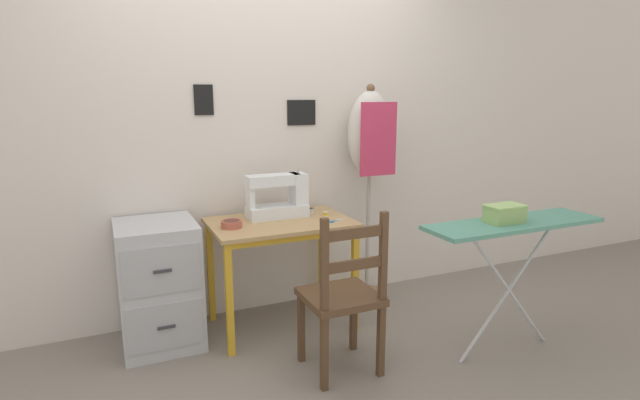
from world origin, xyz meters
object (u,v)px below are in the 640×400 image
Objects in this scene: fabric_bowl at (232,224)px; thread_spool_near_machine at (311,211)px; wooden_chair at (343,297)px; sewing_machine at (280,197)px; thread_spool_mid_table at (325,214)px; scissors at (334,221)px; dress_form at (370,145)px; storage_box at (505,214)px; filing_cabinet at (159,284)px; ironing_board at (514,230)px.

thread_spool_near_machine is at bearing 13.23° from fabric_bowl.
thread_spool_near_machine is 0.85m from wooden_chair.
sewing_machine is 0.25m from thread_spool_near_machine.
thread_spool_near_machine reaches higher than thread_spool_mid_table.
sewing_machine reaches higher than thread_spool_mid_table.
scissors is at bearing -10.62° from fabric_bowl.
dress_form reaches higher than storage_box.
thread_spool_near_machine is (0.59, 0.14, -0.00)m from fabric_bowl.
storage_box is at bearing -51.60° from thread_spool_near_machine.
dress_form reaches higher than filing_cabinet.
sewing_machine is 1.46m from ironing_board.
scissors is (0.27, -0.26, -0.13)m from sewing_machine.
sewing_machine is 1.40m from storage_box.
thread_spool_mid_table is (0.28, -0.11, -0.12)m from sewing_machine.
wooden_chair is at bearing -110.53° from scissors.
fabric_bowl is 0.65m from thread_spool_mid_table.
storage_box is (0.73, -0.72, 0.14)m from scissors.
dress_form is at bearing 11.08° from fabric_bowl.
storage_box is at bearing -31.63° from fabric_bowl.
fabric_bowl is 3.06× the size of thread_spool_near_machine.
thread_spool_mid_table is 1.14m from filing_cabinet.
thread_spool_mid_table is (0.06, -0.11, -0.00)m from thread_spool_near_machine.
sewing_machine is at bearing 2.22° from filing_cabinet.
scissors is 0.12× the size of ironing_board.
scissors is at bearing -143.01° from dress_form.
wooden_chair is at bearing -106.84° from thread_spool_mid_table.
dress_form is (0.49, 0.07, 0.43)m from thread_spool_near_machine.
thread_spool_mid_table is at bearing 2.64° from fabric_bowl.
fabric_bowl is at bearing -166.77° from thread_spool_near_machine.
wooden_chair is 4.20× the size of storage_box.
sewing_machine reaches higher than fabric_bowl.
thread_spool_mid_table is 0.04× the size of ironing_board.
fabric_bowl is 0.84m from wooden_chair.
fabric_bowl is 1.67m from ironing_board.
filing_cabinet is 2.09m from storage_box.
dress_form is at bearing 53.39° from wooden_chair.
sewing_machine reaches higher than ironing_board.
fabric_bowl is 1.02× the size of scissors.
thread_spool_mid_table reaches higher than scissors.
scissors is 0.14× the size of wooden_chair.
storage_box is at bearing -50.50° from thread_spool_mid_table.
filing_cabinet is at bearing 167.95° from scissors.
thread_spool_mid_table is at bearing -21.60° from sewing_machine.
storage_box is (0.92, -0.20, 0.42)m from wooden_chair.
thread_spool_near_machine is (-0.05, 0.26, 0.02)m from scissors.
scissors is 1.03m from storage_box.
thread_spool_mid_table is at bearing -61.77° from thread_spool_near_machine.
thread_spool_mid_table is 1.14m from storage_box.
dress_form is (0.43, 0.18, 0.43)m from thread_spool_mid_table.
filing_cabinet is at bearing -177.78° from sewing_machine.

